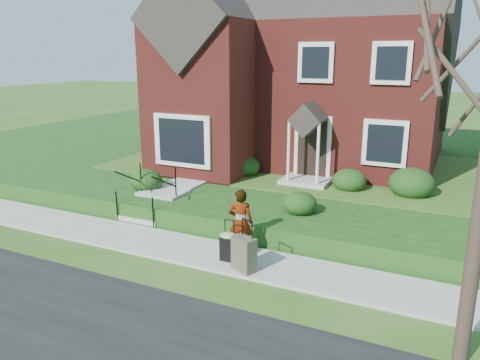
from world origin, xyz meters
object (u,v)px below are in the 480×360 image
Objects in this scene: front_steps at (155,201)px; woman at (241,222)px; suitcase_black at (228,245)px; suitcase_olive at (244,254)px.

front_steps is 1.21× the size of woman.
suitcase_black is at bearing -29.72° from front_steps.
woman is at bearing -23.14° from front_steps.
front_steps is 4.79m from suitcase_olive.
woman is 0.65m from suitcase_black.
front_steps reaches higher than suitcase_olive.
front_steps is at bearing 173.51° from suitcase_olive.
suitcase_black is (-0.09, -0.48, -0.44)m from woman.
woman is 1.38× the size of suitcase_olive.
suitcase_olive is at bearing -29.75° from front_steps.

